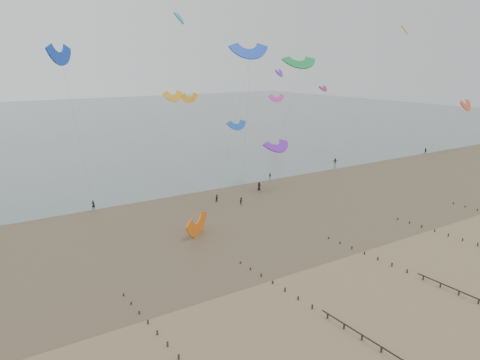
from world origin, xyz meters
name	(u,v)px	position (x,y,z in m)	size (l,w,h in m)	color
ground	(367,270)	(0.00, 0.00, 0.00)	(500.00, 500.00, 0.00)	brown
sea_and_shore	(220,213)	(-4.08, 34.40, 0.01)	(500.00, 665.00, 0.03)	#475654
kitesurfer_lead	(93,205)	(-24.31, 50.50, 0.95)	(0.69, 0.45, 1.90)	black
kitesurfers	(286,177)	(23.33, 47.39, 0.86)	(157.42, 19.08, 1.87)	black
grounded_kite	(198,234)	(-13.45, 26.19, 0.00)	(7.06, 3.70, 5.38)	#E55E0E
kites_airborne	(88,87)	(-12.16, 90.43, 22.55)	(227.21, 123.61, 35.44)	blue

